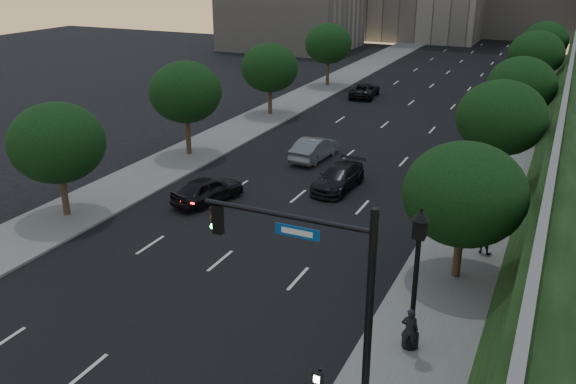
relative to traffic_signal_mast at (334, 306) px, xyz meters
The scene contains 25 objects.
ground 9.22m from the traffic_signal_mast, 166.73° to the left, with size 160.00×160.00×0.00m, color black.
road_surface 33.19m from the traffic_signal_mast, 104.46° to the left, with size 16.00×140.00×0.02m, color black.
sidewalk_right 32.21m from the traffic_signal_mast, 86.39° to the left, with size 4.50×140.00×0.15m, color slate.
sidewalk_left 37.08m from the traffic_signal_mast, 120.06° to the left, with size 4.50×140.00×0.15m, color slate.
parapet_wall 30.41m from the traffic_signal_mast, 80.03° to the left, with size 0.35×90.00×0.70m, color slate.
office_block_filler 79.74m from the traffic_signal_mast, 115.45° to the left, with size 18.00×16.00×14.00m, color #9B978E.
tree_right_a 10.16m from the traffic_signal_mast, 78.26° to the left, with size 5.20×5.20×6.24m.
tree_right_b 22.05m from the traffic_signal_mast, 84.62° to the left, with size 5.20×5.20×6.74m.
tree_right_c 35.00m from the traffic_signal_mast, 86.62° to the left, with size 5.20×5.20×6.24m.
tree_right_d 48.99m from the traffic_signal_mast, 87.58° to the left, with size 5.20×5.20×6.74m.
tree_right_e 63.98m from the traffic_signal_mast, 88.15° to the left, with size 5.20×5.20×6.24m.
tree_left_a 20.17m from the traffic_signal_mast, 156.81° to the left, with size 5.00×5.00×6.34m.
tree_left_b 27.24m from the traffic_signal_mast, 132.90° to the left, with size 5.00×5.00×6.71m.
tree_left_c 37.80m from the traffic_signal_mast, 119.36° to the left, with size 5.00×5.00×6.34m.
tree_left_d 50.48m from the traffic_signal_mast, 111.55° to the left, with size 5.00×5.00×6.71m.
traffic_signal_mast is the anchor object (origin of this frame).
street_lamp 4.34m from the traffic_signal_mast, 68.50° to the left, with size 0.64×0.64×5.62m.
sedan_near_left 18.37m from the traffic_signal_mast, 134.20° to the left, with size 1.83×4.55×1.55m, color black.
sedan_mid_left 25.21m from the traffic_signal_mast, 113.73° to the left, with size 1.67×4.80×1.58m, color slate.
sedan_far_left 45.56m from the traffic_signal_mast, 106.84° to the left, with size 2.31×5.00×1.39m, color black.
sedan_near_right 19.55m from the traffic_signal_mast, 109.82° to the left, with size 2.00×4.92×1.43m, color black.
sedan_far_right 42.81m from the traffic_signal_mast, 91.66° to the left, with size 1.88×4.68×1.59m, color #4C4E52.
pedestrian_a 4.85m from the traffic_signal_mast, 67.64° to the left, with size 0.61×0.40×1.67m, color black.
pedestrian_b 13.35m from the traffic_signal_mast, 77.39° to the left, with size 0.76×0.59×1.56m, color black.
pedestrian_c 16.01m from the traffic_signal_mast, 87.52° to the left, with size 0.97×0.40×1.65m, color black.
Camera 1 is at (13.56, -16.70, 13.41)m, focal length 38.00 mm.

